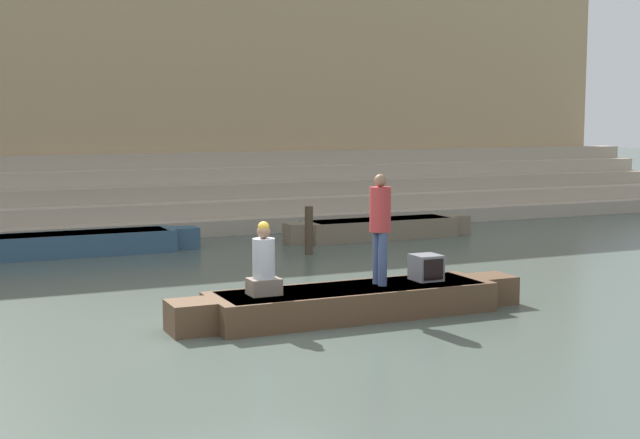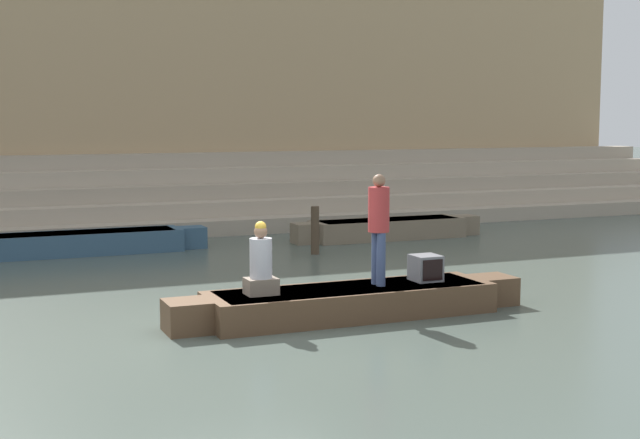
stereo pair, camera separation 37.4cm
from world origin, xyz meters
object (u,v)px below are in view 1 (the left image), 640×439
object	(u,v)px
person_rowing	(264,265)
mooring_post	(309,230)
person_standing	(380,221)
tv_set	(426,267)
moored_boat_distant	(380,228)
rowboat_main	(353,301)
moored_boat_shore	(76,243)

from	to	relation	value
person_rowing	mooring_post	world-z (taller)	person_rowing
person_rowing	person_standing	bearing A→B (deg)	-13.42
tv_set	moored_boat_distant	size ratio (longest dim) A/B	0.09
person_rowing	tv_set	size ratio (longest dim) A/B	2.38
person_standing	tv_set	world-z (taller)	person_standing
tv_set	mooring_post	world-z (taller)	mooring_post
rowboat_main	person_standing	distance (m)	1.28
moored_boat_distant	tv_set	bearing A→B (deg)	-118.53
tv_set	moored_boat_distant	distance (m)	8.12
person_standing	rowboat_main	bearing A→B (deg)	-174.19
person_standing	moored_boat_distant	world-z (taller)	person_standing
tv_set	mooring_post	size ratio (longest dim) A/B	0.42
moored_boat_shore	mooring_post	xyz separation A→B (m)	(4.68, -2.00, 0.27)
tv_set	rowboat_main	bearing A→B (deg)	177.14
mooring_post	person_rowing	bearing A→B (deg)	-118.98
rowboat_main	moored_boat_distant	size ratio (longest dim) A/B	1.14
person_rowing	mooring_post	xyz separation A→B (m)	(3.26, 5.89, -0.35)
person_standing	mooring_post	xyz separation A→B (m)	(1.38, 5.89, -0.90)
tv_set	person_rowing	bearing A→B (deg)	175.35
tv_set	moored_boat_distant	bearing A→B (deg)	61.90
moored_boat_distant	mooring_post	bearing A→B (deg)	-153.90
person_rowing	moored_boat_distant	world-z (taller)	person_rowing
rowboat_main	tv_set	distance (m)	1.38
tv_set	person_standing	bearing A→B (deg)	177.03
rowboat_main	tv_set	size ratio (longest dim) A/B	12.65
tv_set	moored_boat_shore	world-z (taller)	tv_set
moored_boat_shore	moored_boat_distant	distance (m)	7.30
rowboat_main	moored_boat_shore	distance (m)	8.41
person_rowing	tv_set	bearing A→B (deg)	-12.67
mooring_post	moored_boat_distant	bearing A→B (deg)	31.77
person_standing	moored_boat_shore	world-z (taller)	person_standing
person_standing	moored_boat_shore	size ratio (longest dim) A/B	0.31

